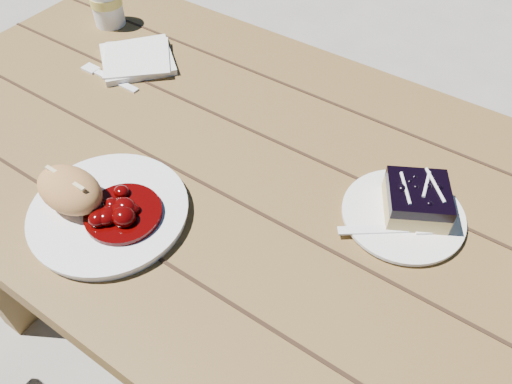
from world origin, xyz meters
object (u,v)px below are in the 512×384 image
Objects in this scene: blueberry_cake at (417,200)px; second_cup at (107,6)px; main_plate at (109,213)px; picnic_table at (366,284)px; bread_roll at (70,190)px; dessert_plate at (403,215)px.

second_cup is (-0.84, 0.15, 0.01)m from blueberry_cake.
main_plate is 0.49m from blueberry_cake.
second_cup is at bearing 165.54° from picnic_table.
bread_roll is at bearing -175.62° from blueberry_cake.
blueberry_cake is (0.40, 0.28, 0.03)m from main_plate.
bread_roll is 0.55m from blueberry_cake.
second_cup is at bearing 135.15° from main_plate.
picnic_table is at bearing -108.59° from dessert_plate.
dessert_plate is 1.48× the size of blueberry_cake.
bread_roll is 1.36× the size of second_cup.
bread_roll is at bearing -150.92° from picnic_table.
blueberry_cake is (0.02, 0.06, 0.20)m from picnic_table.
picnic_table is at bearing 30.28° from main_plate.
second_cup is at bearing 168.64° from dessert_plate.
second_cup reaches higher than picnic_table.
bread_roll reaches higher than main_plate.
main_plate is at bearing -146.08° from dessert_plate.
dessert_plate is (0.45, 0.28, -0.04)m from bread_roll.
picnic_table is 0.86m from second_cup.
main_plate is at bearing -149.72° from picnic_table.
picnic_table is 10.48× the size of dessert_plate.
picnic_table is 16.55× the size of bread_roll.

